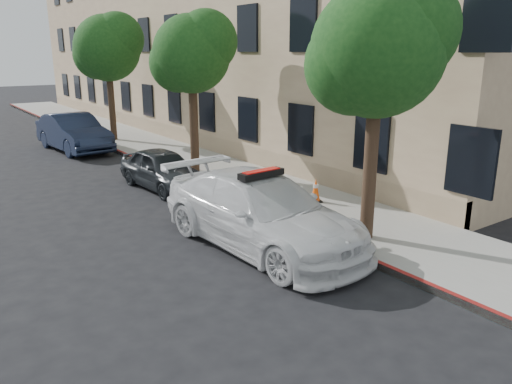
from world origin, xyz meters
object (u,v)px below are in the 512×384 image
object	(u,v)px
fire_hydrant	(280,196)
parked_car_far	(74,133)
traffic_cone	(316,190)
police_car	(261,212)
parked_car_mid	(163,169)

from	to	relation	value
fire_hydrant	parked_car_far	bearing A→B (deg)	73.66
parked_car_far	fire_hydrant	size ratio (longest dim) A/B	5.13
fire_hydrant	traffic_cone	xyz separation A→B (m)	(1.49, 0.26, -0.14)
police_car	parked_car_far	bearing A→B (deg)	86.52
parked_car_mid	fire_hydrant	size ratio (longest dim) A/B	3.90
police_car	parked_car_far	distance (m)	13.74
police_car	traffic_cone	bearing A→B (deg)	22.69
police_car	traffic_cone	world-z (taller)	police_car
parked_car_far	traffic_cone	size ratio (longest dim) A/B	7.43
police_car	fire_hydrant	size ratio (longest dim) A/B	5.95
police_car	parked_car_mid	xyz separation A→B (m)	(0.34, 5.74, -0.17)
police_car	parked_car_mid	size ratio (longest dim) A/B	1.52
parked_car_far	traffic_cone	xyz separation A→B (m)	(3.08, -12.25, -0.33)
parked_car_far	traffic_cone	world-z (taller)	parked_car_far
parked_car_mid	parked_car_far	xyz separation A→B (m)	(-0.45, 8.00, 0.17)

